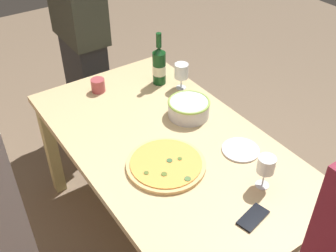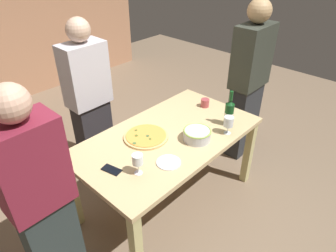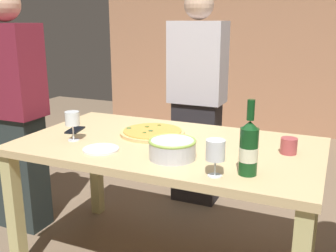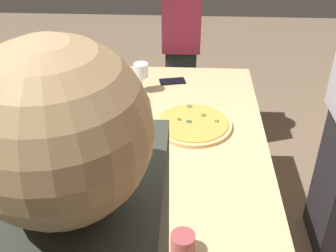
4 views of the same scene
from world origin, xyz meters
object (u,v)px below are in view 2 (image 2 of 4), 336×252
object	(u,v)px
wine_glass_by_bottle	(138,160)
side_plate	(169,162)
dining_table	(168,144)
wine_bottle	(229,113)
person_guest_left	(248,83)
serving_bowl	(197,134)
cup_amber	(205,103)
cell_phone	(111,170)
wine_glass_near_pizza	(229,122)
pizza	(146,136)
person_host	(41,201)
person_guest_right	(89,101)

from	to	relation	value
wine_glass_by_bottle	side_plate	bearing A→B (deg)	-19.42
dining_table	wine_bottle	distance (m)	0.60
dining_table	person_guest_left	xyz separation A→B (m)	(1.16, -0.07, 0.21)
wine_glass_by_bottle	side_plate	distance (m)	0.27
serving_bowl	person_guest_left	world-z (taller)	person_guest_left
cup_amber	side_plate	world-z (taller)	cup_amber
person_guest_left	wine_bottle	bearing A→B (deg)	20.23
cell_phone	wine_glass_by_bottle	bearing A→B (deg)	-67.98
serving_bowl	wine_glass_by_bottle	xyz separation A→B (m)	(-0.61, 0.05, 0.07)
wine_glass_near_pizza	cell_phone	distance (m)	1.03
pizza	wine_bottle	bearing A→B (deg)	-31.01
person_guest_left	serving_bowl	bearing A→B (deg)	11.43
wine_glass_near_pizza	person_guest_left	distance (m)	0.84
serving_bowl	wine_glass_by_bottle	world-z (taller)	wine_glass_by_bottle
dining_table	wine_glass_near_pizza	size ratio (longest dim) A/B	10.01
cell_phone	person_host	size ratio (longest dim) A/B	0.09
wine_glass_by_bottle	cup_amber	world-z (taller)	wine_glass_by_bottle
serving_bowl	wine_bottle	bearing A→B (deg)	-8.46
side_plate	pizza	bearing A→B (deg)	72.47
person_host	wine_glass_near_pizza	bearing A→B (deg)	-12.67
wine_glass_near_pizza	wine_glass_by_bottle	distance (m)	0.88
pizza	person_guest_right	distance (m)	0.79
cell_phone	person_guest_left	bearing A→B (deg)	-14.55
serving_bowl	person_guest_right	distance (m)	1.15
person_guest_left	person_guest_right	distance (m)	1.63
wine_bottle	person_guest_right	xyz separation A→B (m)	(-0.65, 1.17, -0.06)
side_plate	person_host	size ratio (longest dim) A/B	0.12
wine_glass_near_pizza	side_plate	world-z (taller)	wine_glass_near_pizza
side_plate	serving_bowl	bearing A→B (deg)	5.19
side_plate	person_host	distance (m)	0.90
wine_glass_by_bottle	person_guest_right	bearing A→B (deg)	72.62
serving_bowl	person_guest_right	bearing A→B (deg)	103.76
wine_glass_near_pizza	person_host	bearing A→B (deg)	165.56
serving_bowl	person_guest_right	world-z (taller)	person_guest_right
dining_table	wine_bottle	size ratio (longest dim) A/B	4.91
wine_bottle	pizza	bearing A→B (deg)	148.99
serving_bowl	wine_glass_near_pizza	bearing A→B (deg)	-27.53
dining_table	cup_amber	bearing A→B (deg)	7.33
cup_amber	dining_table	bearing A→B (deg)	-172.67
person_host	person_guest_right	world-z (taller)	person_guest_right
wine_glass_by_bottle	cup_amber	distance (m)	1.14
dining_table	wine_glass_by_bottle	distance (m)	0.56
wine_glass_near_pizza	side_plate	size ratio (longest dim) A/B	0.87
side_plate	person_guest_left	world-z (taller)	person_guest_left
serving_bowl	cell_phone	size ratio (longest dim) A/B	1.59
wine_glass_by_bottle	wine_glass_near_pizza	bearing A→B (deg)	-11.64
cup_amber	cell_phone	distance (m)	1.22
dining_table	side_plate	distance (m)	0.38
wine_bottle	person_guest_left	size ratio (longest dim) A/B	0.19
wine_bottle	dining_table	bearing A→B (deg)	151.05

